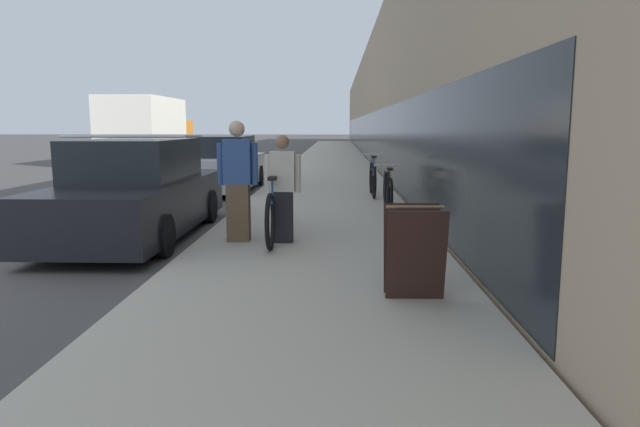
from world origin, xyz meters
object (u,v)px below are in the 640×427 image
object	(u,v)px
person_bystander	(238,181)
sandwich_board_sign	(414,251)
person_rider	(283,189)
cruiser_bike_nearest	(388,191)
parked_sedan_curbside	(137,193)
cruiser_bike_middle	(373,179)
tandem_bicycle	(277,211)
vintage_roadster_curbside	(220,166)
moving_truck	(148,132)
bike_rack_hoop	(387,188)

from	to	relation	value
person_bystander	sandwich_board_sign	size ratio (longest dim) A/B	1.92
person_bystander	person_rider	bearing A→B (deg)	-6.49
cruiser_bike_nearest	parked_sedan_curbside	world-z (taller)	parked_sedan_curbside
cruiser_bike_middle	parked_sedan_curbside	xyz separation A→B (m)	(-4.05, -4.53, 0.18)
tandem_bicycle	parked_sedan_curbside	xyz separation A→B (m)	(-2.31, 0.65, 0.17)
tandem_bicycle	vintage_roadster_curbside	xyz separation A→B (m)	(-2.33, 7.33, 0.16)
cruiser_bike_middle	moving_truck	size ratio (longest dim) A/B	0.26
parked_sedan_curbside	person_rider	bearing A→B (deg)	-21.34
vintage_roadster_curbside	person_bystander	bearing A→B (deg)	-76.61
tandem_bicycle	person_bystander	bearing A→B (deg)	-156.97
person_rider	parked_sedan_curbside	size ratio (longest dim) A/B	0.32
parked_sedan_curbside	moving_truck	world-z (taller)	moving_truck
bike_rack_hoop	sandwich_board_sign	size ratio (longest dim) A/B	0.94
person_rider	bike_rack_hoop	world-z (taller)	person_rider
sandwich_board_sign	moving_truck	world-z (taller)	moving_truck
sandwich_board_sign	person_bystander	bearing A→B (deg)	129.32
cruiser_bike_nearest	moving_truck	distance (m)	17.14
person_rider	person_bystander	size ratio (longest dim) A/B	0.89
person_bystander	cruiser_bike_nearest	xyz separation A→B (m)	(2.45, 3.35, -0.50)
vintage_roadster_curbside	moving_truck	distance (m)	11.34
tandem_bicycle	vintage_roadster_curbside	bearing A→B (deg)	107.62
bike_rack_hoop	cruiser_bike_middle	size ratio (longest dim) A/B	0.47
tandem_bicycle	cruiser_bike_middle	world-z (taller)	cruiser_bike_middle
sandwich_board_sign	cruiser_bike_nearest	bearing A→B (deg)	87.37
tandem_bicycle	sandwich_board_sign	distance (m)	3.31
person_rider	bike_rack_hoop	distance (m)	3.04
cruiser_bike_middle	vintage_roadster_curbside	distance (m)	4.60
person_rider	cruiser_bike_nearest	distance (m)	3.89
person_bystander	cruiser_bike_nearest	world-z (taller)	person_bystander
vintage_roadster_curbside	moving_truck	xyz separation A→B (m)	(-5.30, 9.99, 0.82)
moving_truck	bike_rack_hoop	bearing A→B (deg)	-57.98
parked_sedan_curbside	bike_rack_hoop	bearing A→B (deg)	20.83
tandem_bicycle	bike_rack_hoop	distance (m)	2.86
person_rider	sandwich_board_sign	bearing A→B (deg)	-59.43
sandwich_board_sign	parked_sedan_curbside	size ratio (longest dim) A/B	0.19
tandem_bicycle	vintage_roadster_curbside	world-z (taller)	vintage_roadster_curbside
cruiser_bike_nearest	bike_rack_hoop	bearing A→B (deg)	-96.61
cruiser_bike_middle	person_rider	bearing A→B (deg)	-106.48
bike_rack_hoop	parked_sedan_curbside	distance (m)	4.41
person_bystander	sandwich_board_sign	distance (m)	3.45
cruiser_bike_nearest	sandwich_board_sign	bearing A→B (deg)	-92.63
person_bystander	bike_rack_hoop	xyz separation A→B (m)	(2.34, 2.44, -0.35)
tandem_bicycle	person_rider	xyz separation A→B (m)	(0.12, -0.30, 0.36)
bike_rack_hoop	vintage_roadster_curbside	size ratio (longest dim) A/B	0.18
tandem_bicycle	parked_sedan_curbside	size ratio (longest dim) A/B	0.52
cruiser_bike_nearest	vintage_roadster_curbside	size ratio (longest dim) A/B	0.38
person_bystander	parked_sedan_curbside	bearing A→B (deg)	153.81
tandem_bicycle	sandwich_board_sign	size ratio (longest dim) A/B	2.75
bike_rack_hoop	parked_sedan_curbside	bearing A→B (deg)	-159.17
tandem_bicycle	vintage_roadster_curbside	distance (m)	7.69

